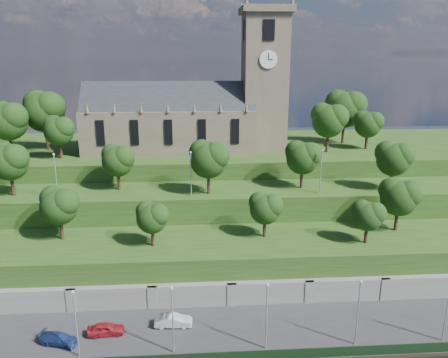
{
  "coord_description": "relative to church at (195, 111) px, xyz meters",
  "views": [
    {
      "loc": [
        0.73,
        -37.83,
        33.02
      ],
      "look_at": [
        5.29,
        30.0,
        13.43
      ],
      "focal_mm": 35.0,
      "sensor_mm": 36.0,
      "label": 1
    }
  ],
  "objects": [
    {
      "name": "promenade",
      "position": [
        -0.79,
        -39.98,
        -21.52
      ],
      "size": [
        160.0,
        12.0,
        2.0
      ],
      "primitive_type": "cube",
      "color": "#2D2D30",
      "rests_on": "ground"
    },
    {
      "name": "fence",
      "position": [
        -0.79,
        -45.38,
        -19.92
      ],
      "size": [
        160.0,
        0.1,
        1.2
      ],
      "primitive_type": "cube",
      "color": "black",
      "rests_on": "promenade"
    },
    {
      "name": "retaining_wall",
      "position": [
        -0.79,
        -34.01,
        -20.02
      ],
      "size": [
        160.0,
        2.1,
        5.0
      ],
      "color": "slate",
      "rests_on": "ground"
    },
    {
      "name": "embankment_lower",
      "position": [
        -0.79,
        -27.98,
        -18.52
      ],
      "size": [
        160.0,
        12.0,
        8.0
      ],
      "primitive_type": "cube",
      "color": "#254416",
      "rests_on": "ground"
    },
    {
      "name": "embankment_upper",
      "position": [
        -0.79,
        -16.98,
        -16.52
      ],
      "size": [
        160.0,
        10.0,
        12.0
      ],
      "primitive_type": "cube",
      "color": "#254416",
      "rests_on": "ground"
    },
    {
      "name": "hilltop",
      "position": [
        -0.79,
        4.02,
        -15.02
      ],
      "size": [
        160.0,
        32.0,
        15.0
      ],
      "primitive_type": "cube",
      "color": "#254416",
      "rests_on": "ground"
    },
    {
      "name": "church",
      "position": [
        0.0,
        0.0,
        0.0
      ],
      "size": [
        38.6,
        12.35,
        27.6
      ],
      "color": "brown",
      "rests_on": "hilltop"
    },
    {
      "name": "trees_lower",
      "position": [
        2.06,
        -27.52,
        -9.75
      ],
      "size": [
        63.64,
        8.83,
        7.87
      ],
      "color": "black",
      "rests_on": "embankment_lower"
    },
    {
      "name": "trees_upper",
      "position": [
        1.35,
        -17.91,
        -5.09
      ],
      "size": [
        65.04,
        8.29,
        8.43
      ],
      "color": "black",
      "rests_on": "embankment_upper"
    },
    {
      "name": "trees_hilltop",
      "position": [
        -2.16,
        -0.43,
        -0.65
      ],
      "size": [
        73.01,
        16.23,
        11.37
      ],
      "color": "black",
      "rests_on": "hilltop"
    },
    {
      "name": "lamp_posts_promenade",
      "position": [
        -2.79,
        -43.48,
        -15.96
      ],
      "size": [
        60.36,
        0.36,
        7.9
      ],
      "color": "#B2B2B7",
      "rests_on": "promenade"
    },
    {
      "name": "lamp_posts_upper",
      "position": [
        -0.79,
        -19.98,
        -6.43
      ],
      "size": [
        40.36,
        0.36,
        6.99
      ],
      "color": "#B2B2B7",
      "rests_on": "embankment_upper"
    },
    {
      "name": "car_left",
      "position": [
        -10.67,
        -39.83,
        -19.81
      ],
      "size": [
        4.31,
        2.02,
        1.43
      ],
      "primitive_type": "imported",
      "rotation": [
        0.0,
        0.0,
        1.65
      ],
      "color": "maroon",
      "rests_on": "promenade"
    },
    {
      "name": "car_middle",
      "position": [
        -3.02,
        -38.75,
        -19.8
      ],
      "size": [
        4.46,
        1.71,
        1.45
      ],
      "primitive_type": "imported",
      "rotation": [
        0.0,
        0.0,
        1.53
      ],
      "color": "#A9AAAE",
      "rests_on": "promenade"
    },
    {
      "name": "car_right",
      "position": [
        -15.56,
        -41.22,
        -19.89
      ],
      "size": [
        4.7,
        2.98,
        1.27
      ],
      "primitive_type": "imported",
      "rotation": [
        0.0,
        0.0,
        1.27
      ],
      "color": "navy",
      "rests_on": "promenade"
    }
  ]
}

